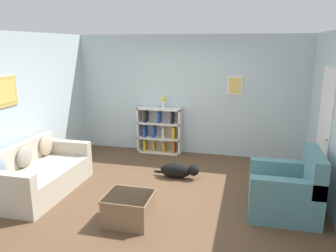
{
  "coord_description": "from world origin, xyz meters",
  "views": [
    {
      "loc": [
        1.29,
        -4.79,
        2.38
      ],
      "look_at": [
        0.0,
        0.4,
        1.05
      ],
      "focal_mm": 35.0,
      "sensor_mm": 36.0,
      "label": 1
    }
  ],
  "objects_px": {
    "couch": "(38,174)",
    "bookshelf": "(160,131)",
    "recliner_chair": "(287,191)",
    "coffee_table": "(129,208)",
    "dog": "(179,171)",
    "vase": "(163,101)"
  },
  "relations": [
    {
      "from": "vase",
      "to": "dog",
      "type": "bearing_deg",
      "value": -64.61
    },
    {
      "from": "bookshelf",
      "to": "vase",
      "type": "bearing_deg",
      "value": -12.97
    },
    {
      "from": "dog",
      "to": "coffee_table",
      "type": "bearing_deg",
      "value": -101.57
    },
    {
      "from": "recliner_chair",
      "to": "coffee_table",
      "type": "relative_size",
      "value": 1.5
    },
    {
      "from": "couch",
      "to": "dog",
      "type": "xyz_separation_m",
      "value": [
        2.15,
        1.11,
        -0.16
      ]
    },
    {
      "from": "bookshelf",
      "to": "dog",
      "type": "distance_m",
      "value": 1.58
    },
    {
      "from": "bookshelf",
      "to": "vase",
      "type": "distance_m",
      "value": 0.68
    },
    {
      "from": "couch",
      "to": "coffee_table",
      "type": "relative_size",
      "value": 2.8
    },
    {
      "from": "couch",
      "to": "recliner_chair",
      "type": "height_order",
      "value": "recliner_chair"
    },
    {
      "from": "bookshelf",
      "to": "dog",
      "type": "relative_size",
      "value": 1.18
    },
    {
      "from": "bookshelf",
      "to": "recliner_chair",
      "type": "bearing_deg",
      "value": -41.61
    },
    {
      "from": "coffee_table",
      "to": "recliner_chair",
      "type": "bearing_deg",
      "value": 20.21
    },
    {
      "from": "couch",
      "to": "dog",
      "type": "bearing_deg",
      "value": 27.36
    },
    {
      "from": "recliner_chair",
      "to": "dog",
      "type": "xyz_separation_m",
      "value": [
        -1.79,
        0.88,
        -0.2
      ]
    },
    {
      "from": "bookshelf",
      "to": "dog",
      "type": "bearing_deg",
      "value": -61.86
    },
    {
      "from": "coffee_table",
      "to": "vase",
      "type": "relative_size",
      "value": 2.4
    },
    {
      "from": "couch",
      "to": "bookshelf",
      "type": "xyz_separation_m",
      "value": [
        1.42,
        2.47,
        0.21
      ]
    },
    {
      "from": "couch",
      "to": "bookshelf",
      "type": "relative_size",
      "value": 1.73
    },
    {
      "from": "recliner_chair",
      "to": "coffee_table",
      "type": "distance_m",
      "value": 2.27
    },
    {
      "from": "recliner_chair",
      "to": "bookshelf",
      "type": "bearing_deg",
      "value": 138.39
    },
    {
      "from": "dog",
      "to": "bookshelf",
      "type": "bearing_deg",
      "value": 118.14
    },
    {
      "from": "bookshelf",
      "to": "recliner_chair",
      "type": "xyz_separation_m",
      "value": [
        2.51,
        -2.23,
        -0.17
      ]
    }
  ]
}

